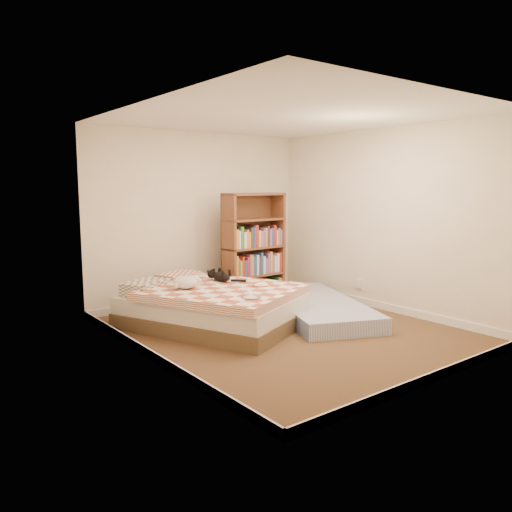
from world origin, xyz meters
TOP-DOWN VIEW (x-y plane):
  - room at (0.00, 0.00)m, footprint 3.51×4.01m
  - bed at (-0.59, 0.75)m, footprint 2.15×2.46m
  - bookshelf at (0.60, 1.47)m, footprint 0.98×0.36m
  - floor_mattress at (0.79, 0.35)m, footprint 1.82×2.49m
  - black_cat at (-0.31, 0.98)m, footprint 0.22×0.60m
  - white_dog at (-0.90, 0.81)m, footprint 0.42×0.43m

SIDE VIEW (x-z plane):
  - floor_mattress at x=0.79m, z-range 0.00..0.20m
  - bed at x=-0.59m, z-range -0.02..0.52m
  - black_cat at x=-0.31m, z-range 0.49..0.62m
  - white_dog at x=-0.90m, z-range 0.49..0.65m
  - bookshelf at x=0.60m, z-range -0.23..1.39m
  - room at x=0.00m, z-range -0.06..2.45m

